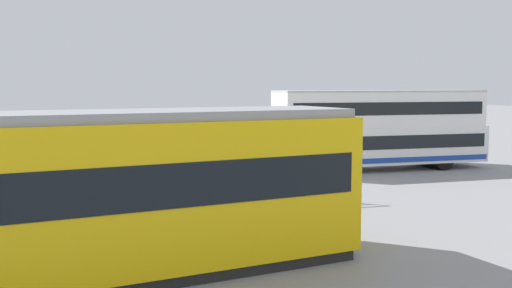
# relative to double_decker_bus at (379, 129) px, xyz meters

# --- Properties ---
(ground_plane) EXTENTS (160.00, 160.00, 0.00)m
(ground_plane) POSITION_rel_double_decker_bus_xyz_m (4.68, 1.17, -1.96)
(ground_plane) COLOR gray
(double_decker_bus) EXTENTS (10.77, 3.43, 3.84)m
(double_decker_bus) POSITION_rel_double_decker_bus_xyz_m (0.00, 0.00, 0.00)
(double_decker_bus) COLOR white
(double_decker_bus) RESTS_ON ground
(pedestrian_near_railing) EXTENTS (0.42, 0.42, 1.81)m
(pedestrian_near_railing) POSITION_rel_double_decker_bus_xyz_m (7.06, 4.80, -0.91)
(pedestrian_near_railing) COLOR #33384C
(pedestrian_near_railing) RESTS_ON ground
(pedestrian_railing) EXTENTS (6.69, 0.59, 1.08)m
(pedestrian_railing) POSITION_rel_double_decker_bus_xyz_m (8.62, 6.32, -1.23)
(pedestrian_railing) COLOR gray
(pedestrian_railing) RESTS_ON ground
(info_sign) EXTENTS (0.98, 0.14, 2.51)m
(info_sign) POSITION_rel_double_decker_bus_xyz_m (13.68, 7.28, -0.25)
(info_sign) COLOR slate
(info_sign) RESTS_ON ground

